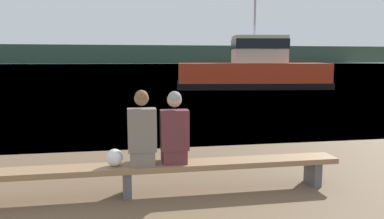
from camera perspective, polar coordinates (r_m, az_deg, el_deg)
The scene contains 7 objects.
water_surface at distance 127.83m, azimuth -10.44°, elevation 6.69°, with size 240.00×240.00×0.00m, color #5684A3.
far_shoreline at distance 194.49m, azimuth -10.45°, elevation 8.29°, with size 600.00×12.00×8.88m, color #2D3D2D.
bench_main at distance 5.34m, azimuth -9.89°, elevation -9.20°, with size 6.19×0.41×0.43m.
person_left at distance 5.22m, azimuth -7.63°, elevation -3.57°, with size 0.39×0.40×1.05m.
person_right at distance 5.26m, azimuth -2.71°, elevation -3.47°, with size 0.39×0.40×1.03m.
shopping_bag at distance 5.28m, azimuth -11.72°, elevation -7.19°, with size 0.22×0.23×0.24m.
tugboat_red at distance 25.13m, azimuth 9.27°, elevation 5.71°, with size 10.18×4.79×6.35m.
Camera 1 is at (0.17, -1.63, 1.89)m, focal length 35.00 mm.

